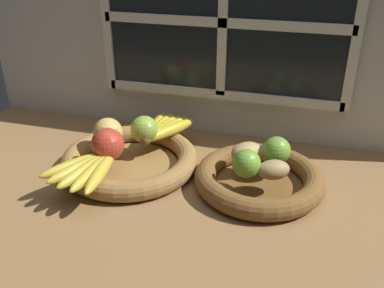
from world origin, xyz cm
name	(u,v)px	position (x,y,z in cm)	size (l,w,h in cm)	color
ground_plane	(192,190)	(0.00, 0.00, -1.50)	(140.00, 90.00, 3.00)	olive
back_wall	(224,33)	(0.00, 29.77, 27.88)	(140.00, 4.60, 55.00)	silver
fruit_bowl_left	(130,160)	(-16.56, 3.09, 2.21)	(32.83, 32.83, 4.77)	olive
fruit_bowl_right	(259,179)	(14.57, 3.09, 2.22)	(28.85, 28.85, 4.77)	brown
apple_red_front	(108,144)	(-19.39, -1.91, 8.54)	(7.54, 7.54, 7.54)	#B73828
apple_green_back	(144,129)	(-14.75, 8.63, 8.15)	(6.75, 6.75, 6.75)	#8CAD3D
apple_golden_left	(108,132)	(-22.36, 4.29, 8.31)	(7.08, 7.08, 7.08)	#DBB756
banana_bunch_front	(89,168)	(-20.62, -9.09, 6.21)	(15.02, 18.76, 2.86)	gold
banana_bunch_back	(163,128)	(-12.00, 14.35, 6.27)	(11.74, 18.04, 3.00)	gold
potato_small	(273,170)	(17.70, -0.04, 6.87)	(7.02, 4.64, 4.19)	#A38451
potato_oblong	(247,152)	(11.05, 5.83, 7.05)	(7.60, 5.29, 4.55)	tan
potato_back	(272,153)	(16.53, 7.40, 6.95)	(6.77, 5.43, 4.36)	#A38451
lime_near	(246,164)	(12.05, -0.70, 7.85)	(6.16, 6.16, 6.16)	#6B9E33
lime_far	(276,150)	(17.52, 6.89, 7.92)	(6.29, 6.29, 6.29)	#6B9E33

